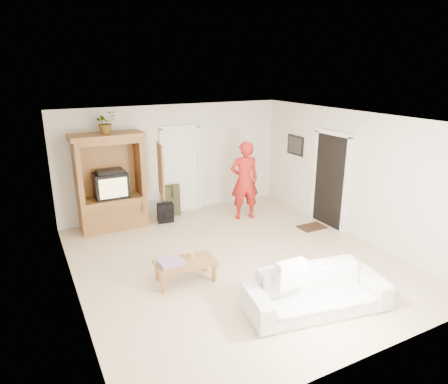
% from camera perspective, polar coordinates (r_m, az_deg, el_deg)
% --- Properties ---
extents(floor, '(6.00, 6.00, 0.00)m').
position_cam_1_polar(floor, '(7.48, 1.54, -9.76)').
color(floor, tan).
rests_on(floor, ground).
extents(ceiling, '(6.00, 6.00, 0.00)m').
position_cam_1_polar(ceiling, '(6.71, 1.72, 10.40)').
color(ceiling, white).
rests_on(ceiling, floor).
extents(wall_back, '(5.50, 0.00, 5.50)m').
position_cam_1_polar(wall_back, '(9.63, -7.12, 4.58)').
color(wall_back, silver).
rests_on(wall_back, floor).
extents(wall_front, '(5.50, 0.00, 5.50)m').
position_cam_1_polar(wall_front, '(4.79, 19.63, -9.94)').
color(wall_front, silver).
rests_on(wall_front, floor).
extents(wall_left, '(0.00, 6.00, 6.00)m').
position_cam_1_polar(wall_left, '(6.20, -21.22, -3.79)').
color(wall_left, silver).
rests_on(wall_left, floor).
extents(wall_right, '(0.00, 6.00, 6.00)m').
position_cam_1_polar(wall_right, '(8.62, 17.83, 2.34)').
color(wall_right, silver).
rests_on(wall_right, floor).
extents(armoire, '(1.82, 1.14, 2.10)m').
position_cam_1_polar(armoire, '(8.99, -15.68, 0.56)').
color(armoire, olive).
rests_on(armoire, floor).
extents(door_back, '(0.85, 0.05, 2.04)m').
position_cam_1_polar(door_back, '(9.72, -6.17, 3.04)').
color(door_back, white).
rests_on(door_back, floor).
extents(doorway_right, '(0.05, 0.90, 2.04)m').
position_cam_1_polar(doorway_right, '(9.09, 14.91, 1.52)').
color(doorway_right, black).
rests_on(doorway_right, floor).
extents(framed_picture, '(0.03, 0.60, 0.48)m').
position_cam_1_polar(framed_picture, '(9.93, 10.17, 6.60)').
color(framed_picture, black).
rests_on(framed_picture, wall_right).
extents(doormat, '(0.60, 0.40, 0.02)m').
position_cam_1_polar(doormat, '(9.14, 12.43, -4.90)').
color(doormat, '#382316').
rests_on(doormat, floor).
extents(plant, '(0.53, 0.50, 0.47)m').
position_cam_1_polar(plant, '(8.67, -16.56, 9.53)').
color(plant, '#4C7238').
rests_on(plant, armoire).
extents(man, '(0.75, 0.58, 1.83)m').
position_cam_1_polar(man, '(9.22, 2.95, 1.66)').
color(man, '#A31A15').
rests_on(man, floor).
extents(sofa, '(2.20, 1.18, 0.61)m').
position_cam_1_polar(sofa, '(6.14, 13.05, -13.58)').
color(sofa, silver).
rests_on(sofa, floor).
extents(coffee_table, '(1.03, 0.61, 0.37)m').
position_cam_1_polar(coffee_table, '(6.71, -5.54, -10.16)').
color(coffee_table, brown).
rests_on(coffee_table, floor).
extents(towel, '(0.40, 0.31, 0.08)m').
position_cam_1_polar(towel, '(6.59, -7.62, -9.91)').
color(towel, '#DB4980').
rests_on(towel, coffee_table).
extents(candle, '(0.08, 0.08, 0.10)m').
position_cam_1_polar(candle, '(6.75, -4.64, -9.03)').
color(candle, tan).
rests_on(candle, coffee_table).
extents(backpack_black, '(0.38, 0.26, 0.44)m').
position_cam_1_polar(backpack_black, '(9.24, -8.35, -3.02)').
color(backpack_black, black).
rests_on(backpack_black, floor).
extents(backpack_olive, '(0.44, 0.37, 0.72)m').
position_cam_1_polar(backpack_olive, '(9.69, -7.46, -1.11)').
color(backpack_olive, '#47442B').
rests_on(backpack_olive, floor).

